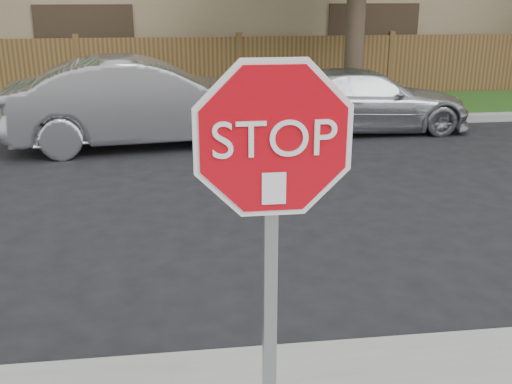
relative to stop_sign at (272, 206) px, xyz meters
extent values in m
plane|color=black|center=(1.17, 1.48, -1.83)|extent=(90.00, 90.00, 0.00)
cube|color=gray|center=(1.17, 9.63, -1.75)|extent=(70.00, 0.30, 0.15)
cube|color=#1E4714|center=(1.17, 11.28, -1.77)|extent=(70.00, 3.00, 0.12)
cube|color=#4F331C|center=(1.17, 12.88, -1.03)|extent=(70.00, 0.12, 1.60)
cylinder|color=#382B21|center=(3.67, 11.18, 0.13)|extent=(0.44, 0.44, 3.92)
cube|color=gray|center=(0.00, 0.05, -0.58)|extent=(0.06, 0.06, 2.30)
cylinder|color=white|center=(0.00, -0.02, 0.32)|extent=(1.01, 0.02, 1.01)
cylinder|color=#B80711|center=(0.00, -0.03, 0.32)|extent=(0.93, 0.02, 0.93)
cube|color=white|center=(0.00, -0.05, 0.10)|extent=(0.11, 0.00, 0.15)
imported|color=#9C9CA1|center=(-1.04, 8.47, -1.03)|extent=(5.00, 2.26, 1.59)
imported|color=#B2B6BA|center=(3.32, 9.08, -1.21)|extent=(4.27, 1.76, 1.23)
camera|label=1|loc=(-0.41, -2.56, 0.96)|focal=42.00mm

